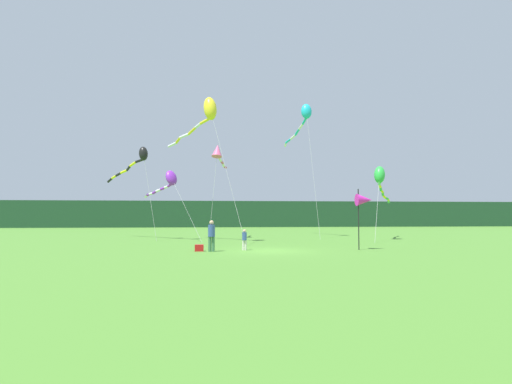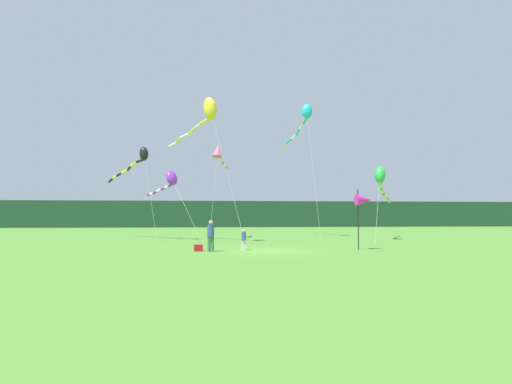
{
  "view_description": "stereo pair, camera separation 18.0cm",
  "coord_description": "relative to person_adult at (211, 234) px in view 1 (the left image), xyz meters",
  "views": [
    {
      "loc": [
        -3.12,
        -22.58,
        1.98
      ],
      "look_at": [
        0.0,
        6.0,
        3.58
      ],
      "focal_mm": 28.88,
      "sensor_mm": 36.0,
      "label": 1
    },
    {
      "loc": [
        -2.94,
        -22.6,
        1.98
      ],
      "look_at": [
        0.0,
        6.0,
        3.58
      ],
      "focal_mm": 28.88,
      "sensor_mm": 36.0,
      "label": 2
    }
  ],
  "objects": [
    {
      "name": "person_child",
      "position": [
        1.84,
        0.68,
        -0.29
      ],
      "size": [
        0.26,
        0.26,
        1.17
      ],
      "color": "silver",
      "rests_on": "ground"
    },
    {
      "name": "kite_cyan",
      "position": [
        8.34,
        13.86,
        10.03
      ],
      "size": [
        1.52,
        9.72,
        12.02
      ],
      "color": "#B2B2B2",
      "rests_on": "ground"
    },
    {
      "name": "person_adult",
      "position": [
        0.0,
        0.0,
        0.0
      ],
      "size": [
        0.37,
        0.37,
        1.68
      ],
      "color": "#3F724C",
      "rests_on": "ground"
    },
    {
      "name": "kite_black",
      "position": [
        -6.12,
        12.11,
        5.63
      ],
      "size": [
        5.36,
        6.66,
        7.58
      ],
      "color": "#B2B2B2",
      "rests_on": "ground"
    },
    {
      "name": "ground_plane",
      "position": [
        3.09,
        0.15,
        -0.94
      ],
      "size": [
        120.0,
        120.0,
        0.0
      ],
      "primitive_type": "plane",
      "color": "#4C842D"
    },
    {
      "name": "kite_yellow",
      "position": [
        -0.38,
        7.22,
        8.46
      ],
      "size": [
        5.83,
        8.32,
        10.57
      ],
      "color": "#B2B2B2",
      "rests_on": "ground"
    },
    {
      "name": "cooler_box",
      "position": [
        -0.66,
        0.31,
        -0.76
      ],
      "size": [
        0.47,
        0.37,
        0.36
      ],
      "primitive_type": "cube",
      "color": "red",
      "rests_on": "ground"
    },
    {
      "name": "kite_green",
      "position": [
        13.49,
        9.22,
        3.97
      ],
      "size": [
        4.83,
        8.17,
        6.0
      ],
      "color": "#B2B2B2",
      "rests_on": "ground"
    },
    {
      "name": "distant_treeline",
      "position": [
        3.09,
        45.15,
        1.18
      ],
      "size": [
        108.0,
        2.47,
        4.25
      ],
      "primitive_type": "cube",
      "color": "#1E4228",
      "rests_on": "ground"
    },
    {
      "name": "kite_purple",
      "position": [
        -3.39,
        10.78,
        3.8
      ],
      "size": [
        5.05,
        5.75,
        5.63
      ],
      "color": "#B2B2B2",
      "rests_on": "ground"
    },
    {
      "name": "kite_rainbow",
      "position": [
        0.51,
        12.21,
        6.32
      ],
      "size": [
        1.58,
        4.89,
        8.0
      ],
      "color": "#B2B2B2",
      "rests_on": "ground"
    },
    {
      "name": "banner_flag_pole",
      "position": [
        8.65,
        0.21,
        1.86
      ],
      "size": [
        0.9,
        0.7,
        3.46
      ],
      "color": "black",
      "rests_on": "ground"
    }
  ]
}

